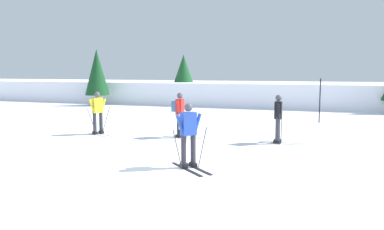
{
  "coord_description": "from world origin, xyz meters",
  "views": [
    {
      "loc": [
        4.93,
        -9.77,
        2.55
      ],
      "look_at": [
        0.25,
        3.72,
        0.9
      ],
      "focal_mm": 36.16,
      "sensor_mm": 36.0,
      "label": 1
    }
  ],
  "objects_px": {
    "skier_red": "(179,113)",
    "conifer_far_right": "(184,74)",
    "skier_yellow": "(98,112)",
    "trail_marker_pole": "(320,101)",
    "skier_black": "(278,117)",
    "conifer_far_centre": "(97,72)",
    "skier_blue": "(188,132)"
  },
  "relations": [
    {
      "from": "skier_yellow",
      "to": "skier_blue",
      "type": "distance_m",
      "value": 6.49
    },
    {
      "from": "skier_yellow",
      "to": "skier_red",
      "type": "distance_m",
      "value": 3.36
    },
    {
      "from": "skier_red",
      "to": "conifer_far_right",
      "type": "height_order",
      "value": "conifer_far_right"
    },
    {
      "from": "skier_yellow",
      "to": "conifer_far_right",
      "type": "relative_size",
      "value": 0.45
    },
    {
      "from": "conifer_far_right",
      "to": "conifer_far_centre",
      "type": "distance_m",
      "value": 6.63
    },
    {
      "from": "skier_blue",
      "to": "conifer_far_centre",
      "type": "relative_size",
      "value": 0.42
    },
    {
      "from": "conifer_far_right",
      "to": "skier_blue",
      "type": "bearing_deg",
      "value": -69.3
    },
    {
      "from": "skier_yellow",
      "to": "trail_marker_pole",
      "type": "relative_size",
      "value": 0.79
    },
    {
      "from": "skier_black",
      "to": "skier_red",
      "type": "relative_size",
      "value": 1.0
    },
    {
      "from": "skier_black",
      "to": "skier_blue",
      "type": "bearing_deg",
      "value": -113.15
    },
    {
      "from": "skier_black",
      "to": "skier_yellow",
      "type": "relative_size",
      "value": 1.0
    },
    {
      "from": "conifer_far_right",
      "to": "conifer_far_centre",
      "type": "relative_size",
      "value": 0.92
    },
    {
      "from": "skier_yellow",
      "to": "skier_blue",
      "type": "xyz_separation_m",
      "value": [
        5.22,
        -3.85,
        0.04
      ]
    },
    {
      "from": "skier_black",
      "to": "skier_yellow",
      "type": "xyz_separation_m",
      "value": [
        -7.05,
        -0.42,
        -0.0
      ]
    },
    {
      "from": "skier_black",
      "to": "conifer_far_centre",
      "type": "relative_size",
      "value": 0.42
    },
    {
      "from": "skier_black",
      "to": "conifer_far_centre",
      "type": "xyz_separation_m",
      "value": [
        -14.26,
        10.75,
        1.51
      ]
    },
    {
      "from": "conifer_far_centre",
      "to": "skier_red",
      "type": "bearing_deg",
      "value": -45.54
    },
    {
      "from": "trail_marker_pole",
      "to": "skier_black",
      "type": "bearing_deg",
      "value": -101.78
    },
    {
      "from": "skier_red",
      "to": "trail_marker_pole",
      "type": "bearing_deg",
      "value": 50.89
    },
    {
      "from": "conifer_far_right",
      "to": "skier_red",
      "type": "bearing_deg",
      "value": -70.2
    },
    {
      "from": "skier_blue",
      "to": "trail_marker_pole",
      "type": "xyz_separation_m",
      "value": [
        3.1,
        10.4,
        0.13
      ]
    },
    {
      "from": "conifer_far_right",
      "to": "skier_yellow",
      "type": "bearing_deg",
      "value": -82.51
    },
    {
      "from": "skier_black",
      "to": "trail_marker_pole",
      "type": "xyz_separation_m",
      "value": [
        1.28,
        6.12,
        0.17
      ]
    },
    {
      "from": "trail_marker_pole",
      "to": "conifer_far_right",
      "type": "distance_m",
      "value": 13.57
    },
    {
      "from": "skier_yellow",
      "to": "trail_marker_pole",
      "type": "xyz_separation_m",
      "value": [
        8.32,
        6.54,
        0.17
      ]
    },
    {
      "from": "skier_black",
      "to": "trail_marker_pole",
      "type": "relative_size",
      "value": 0.79
    },
    {
      "from": "skier_blue",
      "to": "skier_black",
      "type": "bearing_deg",
      "value": 66.85
    },
    {
      "from": "skier_red",
      "to": "conifer_far_centre",
      "type": "bearing_deg",
      "value": 134.46
    },
    {
      "from": "skier_black",
      "to": "trail_marker_pole",
      "type": "distance_m",
      "value": 6.25
    },
    {
      "from": "conifer_far_right",
      "to": "conifer_far_centre",
      "type": "xyz_separation_m",
      "value": [
        -5.21,
        -4.1,
        0.17
      ]
    },
    {
      "from": "skier_blue",
      "to": "trail_marker_pole",
      "type": "bearing_deg",
      "value": 73.38
    },
    {
      "from": "skier_yellow",
      "to": "skier_blue",
      "type": "height_order",
      "value": "same"
    }
  ]
}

